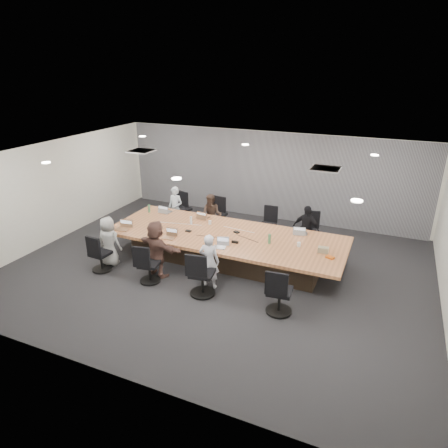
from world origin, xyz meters
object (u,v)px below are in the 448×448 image
at_px(person_0, 175,208).
at_px(laptop_0, 166,211).
at_px(chair_2, 268,228).
at_px(chair_3, 308,234).
at_px(person_1, 212,215).
at_px(bottle_green_right, 269,239).
at_px(chair_1, 217,218).
at_px(canvas_bag, 323,250).
at_px(chair_5, 149,267).
at_px(person_3, 306,229).
at_px(conference_table, 226,246).
at_px(chair_7, 280,295).
at_px(person_6, 209,261).
at_px(snack_packet, 330,257).
at_px(stapler, 235,242).
at_px(laptop_4, 122,229).
at_px(laptop_6, 219,247).
at_px(bottle_clear, 191,220).
at_px(bottle_green_left, 149,208).
at_px(mug_brown, 128,222).
at_px(chair_4, 101,256).
at_px(person_4, 109,241).
at_px(chair_6, 202,277).
at_px(person_5, 157,249).
at_px(laptop_5, 169,238).
at_px(chair_0, 181,212).
at_px(laptop_1, 203,217).

xyz_separation_m(person_0, laptop_0, (0.00, -0.55, 0.08)).
xyz_separation_m(chair_2, chair_3, (1.16, 0.00, 0.01)).
xyz_separation_m(person_1, bottle_green_right, (2.20, -1.46, 0.23)).
relative_size(chair_1, canvas_bag, 3.63).
relative_size(chair_5, person_3, 0.58).
distance_m(conference_table, chair_7, 2.56).
bearing_deg(person_6, bottle_green_right, -134.09).
height_order(person_3, snack_packet, person_3).
xyz_separation_m(bottle_green_right, stapler, (-0.76, -0.31, -0.09)).
relative_size(conference_table, person_6, 4.63).
distance_m(laptop_4, laptop_6, 2.76).
xyz_separation_m(person_1, laptop_4, (-1.56, -2.15, 0.12)).
xyz_separation_m(chair_5, laptop_4, (-1.40, 0.90, 0.37)).
xyz_separation_m(chair_5, bottle_clear, (0.06, 1.97, 0.47)).
height_order(chair_1, chair_5, chair_1).
distance_m(bottle_green_left, bottle_clear, 1.56).
bearing_deg(canvas_bag, chair_5, -156.00).
bearing_deg(mug_brown, chair_1, 52.68).
height_order(chair_7, person_6, person_6).
bearing_deg(laptop_6, person_6, -102.13).
bearing_deg(bottle_green_left, laptop_6, -25.92).
distance_m(chair_4, person_6, 2.80).
xyz_separation_m(person_6, bottle_clear, (-1.31, 1.62, 0.20)).
bearing_deg(conference_table, laptop_0, 160.29).
bearing_deg(person_4, chair_3, -147.40).
distance_m(chair_6, bottle_clear, 2.40).
bearing_deg(stapler, laptop_6, -127.22).
bearing_deg(person_5, chair_7, -171.94).
height_order(laptop_6, bottle_green_right, bottle_green_right).
bearing_deg(chair_6, person_1, 102.37).
distance_m(chair_7, snack_packet, 1.61).
xyz_separation_m(laptop_4, stapler, (3.01, 0.38, 0.02)).
relative_size(person_4, bottle_green_right, 5.31).
bearing_deg(chair_1, mug_brown, 58.65).
distance_m(chair_2, laptop_4, 4.05).
relative_size(laptop_0, bottle_green_right, 1.39).
height_order(chair_2, person_5, person_5).
bearing_deg(laptop_5, person_1, 80.21).
relative_size(chair_6, laptop_4, 2.45).
relative_size(person_5, laptop_5, 4.58).
bearing_deg(chair_2, bottle_clear, 36.96).
bearing_deg(mug_brown, person_6, -17.86).
height_order(chair_2, person_6, person_6).
bearing_deg(chair_4, laptop_6, 21.98).
height_order(laptop_6, bottle_clear, bottle_clear).
distance_m(chair_0, chair_4, 3.42).
xyz_separation_m(person_0, laptop_1, (1.21, -0.55, 0.08)).
relative_size(chair_5, person_0, 0.57).
distance_m(chair_0, chair_7, 5.37).
height_order(person_1, person_6, person_6).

